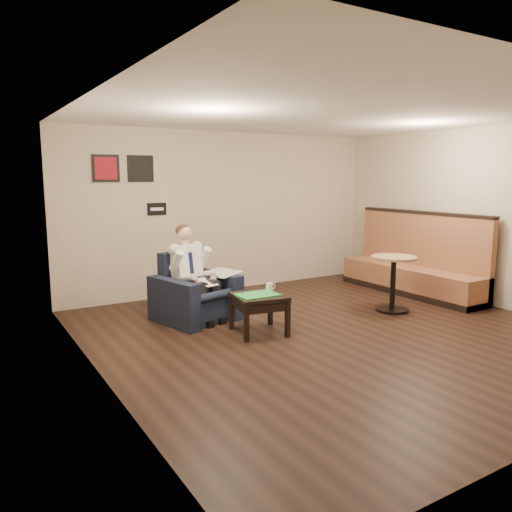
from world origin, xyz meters
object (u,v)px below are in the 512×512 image
seated_man (201,276)px  smartphone (258,291)px  armchair (196,287)px  green_folder (257,295)px  side_table (259,314)px  banquette (412,254)px  cafe_table (393,284)px  coffee_mug (269,287)px

seated_man → smartphone: seated_man is taller
armchair → green_folder: size_ratio=1.90×
side_table → smartphone: bearing=63.0°
armchair → green_folder: 1.09m
side_table → green_folder: (-0.04, -0.02, 0.26)m
side_table → smartphone: smartphone is taller
banquette → smartphone: bearing=-173.7°
cafe_table → side_table: bearing=177.0°
side_table → smartphone: 0.33m
green_folder → cafe_table: size_ratio=0.61×
armchair → cafe_table: bearing=-36.2°
armchair → banquette: banquette is taller
seated_man → smartphone: bearing=-68.6°
coffee_mug → cafe_table: cafe_table is taller
cafe_table → armchair: bearing=158.0°
seated_man → green_folder: size_ratio=2.51×
green_folder → coffee_mug: bearing=24.0°
coffee_mug → cafe_table: size_ratio=0.13×
armchair → smartphone: size_ratio=6.09×
armchair → cafe_table: armchair is taller
side_table → banquette: (3.46, 0.54, 0.45)m
green_folder → cafe_table: (2.35, -0.11, -0.10)m
seated_man → banquette: banquette is taller
seated_man → cafe_table: seated_man is taller
armchair → green_folder: armchair is taller
green_folder → cafe_table: 2.35m
coffee_mug → smartphone: bearing=153.2°
smartphone → banquette: (3.37, 0.37, 0.18)m
seated_man → armchair: bearing=90.0°
smartphone → side_table: bearing=-97.4°
armchair → coffee_mug: armchair is taller
coffee_mug → cafe_table: (2.09, -0.22, -0.15)m
cafe_table → smartphone: bearing=172.5°
seated_man → coffee_mug: seated_man is taller
smartphone → cafe_table: 2.25m
coffee_mug → armchair: bearing=127.0°
seated_man → side_table: size_ratio=2.06×
coffee_mug → cafe_table: 2.10m
banquette → side_table: bearing=-171.1°
seated_man → coffee_mug: (0.64, -0.77, -0.08)m
green_folder → smartphone: (0.12, 0.19, -0.00)m
seated_man → cafe_table: 2.91m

